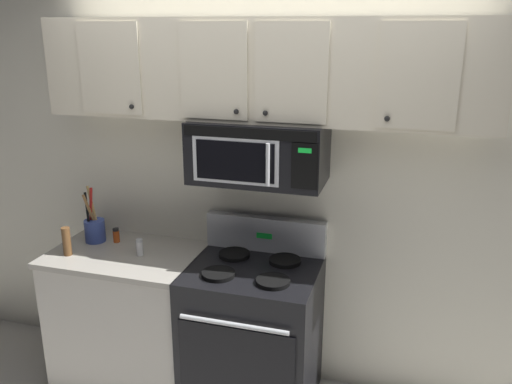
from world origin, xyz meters
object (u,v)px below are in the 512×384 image
(utensil_crock_blue, at_px, (94,228))
(pepper_mill, at_px, (67,241))
(salt_shaker, at_px, (140,247))
(spice_jar, at_px, (116,235))
(stove_range, at_px, (253,333))
(over_range_microwave, at_px, (258,151))

(utensil_crock_blue, xyz_separation_m, pepper_mill, (-0.04, -0.24, 0.00))
(utensil_crock_blue, xyz_separation_m, salt_shaker, (0.39, -0.12, -0.04))
(pepper_mill, height_order, spice_jar, pepper_mill)
(stove_range, bearing_deg, spice_jar, 172.39)
(stove_range, relative_size, pepper_mill, 6.22)
(stove_range, relative_size, salt_shaker, 10.41)
(stove_range, height_order, spice_jar, stove_range)
(pepper_mill, bearing_deg, utensil_crock_blue, 80.98)
(salt_shaker, height_order, pepper_mill, pepper_mill)
(salt_shaker, bearing_deg, spice_jar, 149.55)
(utensil_crock_blue, bearing_deg, spice_jar, 9.86)
(stove_range, xyz_separation_m, utensil_crock_blue, (-1.11, 0.11, 0.52))
(stove_range, relative_size, over_range_microwave, 1.47)
(over_range_microwave, bearing_deg, pepper_mill, -167.54)
(over_range_microwave, bearing_deg, utensil_crock_blue, -179.42)
(over_range_microwave, bearing_deg, stove_range, -89.86)
(salt_shaker, relative_size, spice_jar, 1.13)
(utensil_crock_blue, xyz_separation_m, spice_jar, (0.14, 0.02, -0.04))
(stove_range, relative_size, utensil_crock_blue, 3.05)
(stove_range, distance_m, salt_shaker, 0.87)
(pepper_mill, bearing_deg, salt_shaker, 15.72)
(stove_range, bearing_deg, pepper_mill, -173.16)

